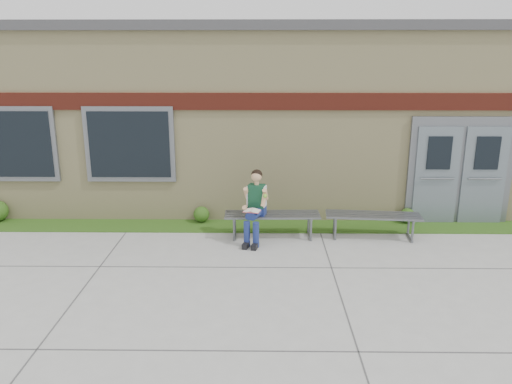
{
  "coord_description": "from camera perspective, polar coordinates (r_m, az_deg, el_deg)",
  "views": [
    {
      "loc": [
        -0.2,
        -7.41,
        3.56
      ],
      "look_at": [
        -0.32,
        1.7,
        1.02
      ],
      "focal_mm": 35.0,
      "sensor_mm": 36.0,
      "label": 1
    }
  ],
  "objects": [
    {
      "name": "bench_left",
      "position": [
        9.94,
        1.87,
        -3.1
      ],
      "size": [
        1.89,
        0.56,
        0.49
      ],
      "rotation": [
        0.0,
        0.0,
        0.02
      ],
      "color": "slate",
      "rests_on": "ground"
    },
    {
      "name": "bench_right",
      "position": [
        10.18,
        13.21,
        -3.09
      ],
      "size": [
        1.89,
        0.68,
        0.48
      ],
      "rotation": [
        0.0,
        0.0,
        -0.09
      ],
      "color": "slate",
      "rests_on": "ground"
    },
    {
      "name": "shrub_mid",
      "position": [
        10.88,
        -6.26,
        -2.54
      ],
      "size": [
        0.34,
        0.34,
        0.34
      ],
      "primitive_type": "sphere",
      "color": "#295115",
      "rests_on": "grass_strip"
    },
    {
      "name": "shrub_east",
      "position": [
        11.25,
        16.92,
        -2.59
      ],
      "size": [
        0.32,
        0.32,
        0.32
      ],
      "primitive_type": "sphere",
      "color": "#295115",
      "rests_on": "grass_strip"
    },
    {
      "name": "school_building",
      "position": [
        13.48,
        1.59,
        9.38
      ],
      "size": [
        16.2,
        6.22,
        4.2
      ],
      "color": "beige",
      "rests_on": "ground"
    },
    {
      "name": "ground",
      "position": [
        8.22,
        2.08,
        -10.07
      ],
      "size": [
        80.0,
        80.0,
        0.0
      ],
      "primitive_type": "plane",
      "color": "#9E9E99",
      "rests_on": "ground"
    },
    {
      "name": "girl",
      "position": [
        9.63,
        -0.1,
        -1.45
      ],
      "size": [
        0.52,
        0.87,
        1.4
      ],
      "rotation": [
        0.0,
        0.0,
        -0.24
      ],
      "color": "navy",
      "rests_on": "ground"
    },
    {
      "name": "grass_strip",
      "position": [
        10.62,
        1.77,
        -3.94
      ],
      "size": [
        16.0,
        0.8,
        0.02
      ],
      "primitive_type": "cube",
      "color": "#295115",
      "rests_on": "ground"
    }
  ]
}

